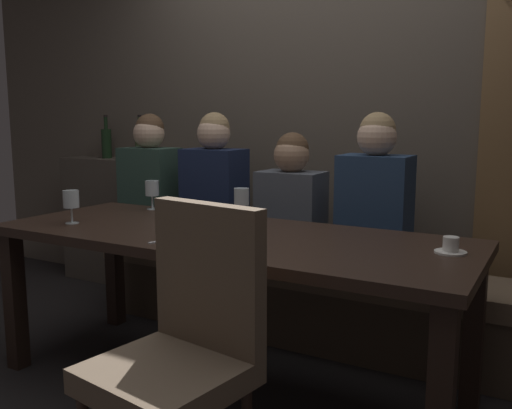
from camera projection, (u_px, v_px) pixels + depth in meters
The scene contains 17 objects.
ground at pixel (227, 385), 2.61m from camera, with size 9.00×9.00×0.00m, color black.
back_wall_tiled at pixel (330, 78), 3.43m from camera, with size 6.00×0.12×3.00m, color brown.
back_counter at pixel (127, 222), 4.18m from camera, with size 1.10×0.28×0.95m, color #494138.
dining_table at pixel (226, 251), 2.51m from camera, with size 2.20×0.84×0.74m.
banquette_bench at pixel (292, 298), 3.18m from camera, with size 2.50×0.44×0.45m.
chair_near_side at pixel (185, 338), 1.75m from camera, with size 0.50×0.50×0.98m.
diner_redhead at pixel (150, 181), 3.59m from camera, with size 0.36×0.24×0.83m.
diner_bearded at pixel (214, 186), 3.35m from camera, with size 0.36×0.24×0.84m.
diner_far_end at pixel (291, 201), 3.11m from camera, with size 0.36×0.24×0.72m.
diner_near_end at pixel (375, 198), 2.85m from camera, with size 0.36×0.24×0.83m.
wine_bottle_dark_red at pixel (107, 142), 4.20m from camera, with size 0.08×0.08×0.33m.
wine_bottle_pale_label at pixel (140, 143), 4.05m from camera, with size 0.08×0.08×0.33m.
wine_glass_far_left at pixel (71, 200), 2.69m from camera, with size 0.08×0.08×0.16m.
wine_glass_end_right at pixel (152, 189), 3.10m from camera, with size 0.08×0.08×0.16m.
wine_glass_near_left at pixel (242, 198), 2.77m from camera, with size 0.08×0.08×0.16m.
espresso_cup at pixel (451, 247), 2.10m from camera, with size 0.12×0.12×0.06m.
fork_on_table at pixel (166, 240), 2.32m from camera, with size 0.02×0.17×0.01m, color silver.
Camera 1 is at (1.32, -2.06, 1.25)m, focal length 38.67 mm.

